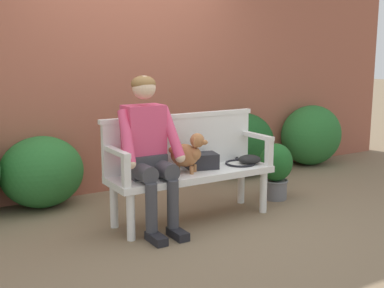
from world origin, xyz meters
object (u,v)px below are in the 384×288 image
sports_bag (202,161)px  potted_plant (276,168)px  tennis_racket (240,163)px  baseball_glove (249,159)px  garden_bench (192,178)px  person_seated (148,147)px  dog_on_bench (188,153)px

sports_bag → potted_plant: bearing=3.4°
tennis_racket → sports_bag: (-0.42, 0.03, 0.06)m
baseball_glove → garden_bench: bearing=-159.5°
garden_bench → person_seated: 0.56m
garden_bench → person_seated: (-0.44, -0.01, 0.34)m
tennis_racket → potted_plant: (0.53, 0.09, -0.14)m
dog_on_bench → tennis_racket: bearing=4.2°
person_seated → sports_bag: (0.58, 0.06, -0.20)m
person_seated → baseball_glove: bearing=-1.9°
baseball_glove → sports_bag: sports_bag is taller
garden_bench → potted_plant: bearing=5.5°
person_seated → dog_on_bench: bearing=-2.7°
garden_bench → tennis_racket: size_ratio=2.71×
baseball_glove → tennis_racket: bearing=162.5°
person_seated → potted_plant: person_seated is taller
sports_bag → potted_plant: sports_bag is taller
dog_on_bench → sports_bag: bearing=21.4°
dog_on_bench → sports_bag: size_ratio=1.29×
person_seated → potted_plant: (1.53, 0.11, -0.40)m
baseball_glove → sports_bag: bearing=-166.2°
dog_on_bench → potted_plant: size_ratio=0.61×
garden_bench → dog_on_bench: dog_on_bench is taller
baseball_glove → potted_plant: 0.52m
dog_on_bench → tennis_racket: 0.63m
person_seated → dog_on_bench: (0.39, -0.02, -0.09)m
garden_bench → baseball_glove: baseball_glove is taller
person_seated → baseball_glove: 1.09m
person_seated → dog_on_bench: size_ratio=3.68×
dog_on_bench → baseball_glove: size_ratio=1.64×
tennis_racket → potted_plant: 0.56m
garden_bench → person_seated: size_ratio=1.16×
garden_bench → baseball_glove: (0.62, -0.05, 0.11)m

